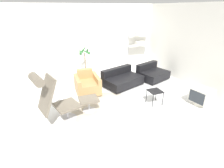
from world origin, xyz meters
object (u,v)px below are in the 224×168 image
couch_second (152,74)px  shelf_unit (139,40)px  armchair_red (87,85)px  side_table (155,92)px  ottoman (89,101)px  lounge_chair (51,95)px  potted_plant (85,66)px  couch_low (122,80)px  crt_television (201,96)px

couch_second → shelf_unit: size_ratio=0.68×
armchair_red → side_table: armchair_red is taller
ottoman → couch_second: (2.91, 1.38, -0.06)m
lounge_chair → potted_plant: 3.28m
couch_second → potted_plant: (-2.39, 1.26, 0.21)m
lounge_chair → potted_plant: size_ratio=1.05×
shelf_unit → side_table: bearing=-110.5°
couch_low → couch_second: bearing=166.4°
ottoman → armchair_red: bearing=78.8°
lounge_chair → side_table: 2.86m
crt_television → ottoman: bearing=62.8°
ottoman → side_table: 1.93m
crt_television → shelf_unit: bearing=-12.1°
crt_television → shelf_unit: (0.02, 3.88, 0.98)m
lounge_chair → crt_television: size_ratio=2.23×
crt_television → potted_plant: potted_plant is taller
couch_low → potted_plant: 1.74m
ottoman → potted_plant: size_ratio=0.40×
lounge_chair → armchair_red: size_ratio=1.47×
lounge_chair → potted_plant: lounge_chair is taller
lounge_chair → ottoman: lounge_chair is taller
potted_plant → shelf_unit: (2.64, 0.38, 0.83)m
crt_television → shelf_unit: shelf_unit is taller
lounge_chair → couch_second: lounge_chair is taller
couch_second → ottoman: bearing=6.3°
ottoman → couch_second: bearing=25.3°
potted_plant → armchair_red: bearing=-100.9°
potted_plant → shelf_unit: size_ratio=0.67×
couch_second → crt_television: couch_second is taller
armchair_red → couch_low: (1.32, 0.14, -0.05)m
couch_second → shelf_unit: shelf_unit is taller
armchair_red → lounge_chair: bearing=52.1°
lounge_chair → crt_television: 4.14m
couch_low → side_table: bearing=83.8°
armchair_red → side_table: (1.68, -1.44, 0.10)m
ottoman → potted_plant: bearing=78.9°
couch_low → armchair_red: bearing=-13.1°
lounge_chair → couch_second: (3.84, 1.66, -0.56)m
ottoman → shelf_unit: bearing=43.8°
lounge_chair → couch_low: size_ratio=0.86×
armchair_red → crt_television: armchair_red is taller
side_table → crt_television: bearing=-23.1°
potted_plant → couch_second: bearing=-27.8°
couch_low → shelf_unit: 2.61m
side_table → ottoman: bearing=170.1°
ottoman → potted_plant: 2.69m
shelf_unit → couch_second: bearing=-98.4°
side_table → crt_television: size_ratio=0.71×
shelf_unit → couch_low: bearing=-132.3°
ottoman → couch_low: couch_low is taller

